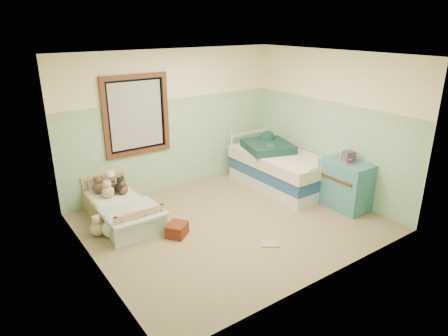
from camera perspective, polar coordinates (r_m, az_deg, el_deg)
floor at (r=6.25m, az=1.14°, el=-7.78°), size 4.20×3.60×0.02m
ceiling at (r=5.53m, az=1.33°, el=15.92°), size 4.20×3.60×0.02m
wall_back at (r=7.24m, az=-7.31°, el=6.70°), size 4.20×0.04×2.50m
wall_front at (r=4.53m, az=14.88°, el=-2.20°), size 4.20×0.04×2.50m
wall_left at (r=4.89m, az=-19.01°, el=-1.00°), size 0.04×3.60×2.50m
wall_right at (r=7.17m, az=14.93°, el=6.05°), size 0.04×3.60×2.50m
wainscot_mint at (r=7.36m, az=-7.09°, el=2.90°), size 4.20×0.01×1.50m
border_strip at (r=7.16m, az=-7.37°, el=9.21°), size 4.20×0.01×0.15m
window_frame at (r=6.87m, az=-12.41°, el=7.37°), size 1.16×0.06×1.36m
window_blinds at (r=6.88m, az=-12.44°, el=7.38°), size 0.92×0.01×1.12m
toddler_bed_frame at (r=6.46m, az=-14.42°, el=-6.42°), size 0.75×1.50×0.19m
toddler_mattress at (r=6.39m, az=-14.55°, el=-5.17°), size 0.69×1.44×0.12m
patchwork_quilt at (r=5.97m, az=-12.96°, el=-6.14°), size 0.81×0.75×0.03m
plush_bed_brown at (r=6.73m, az=-17.41°, el=-2.69°), size 0.20×0.20×0.20m
plush_bed_white at (r=6.77m, az=-15.84°, el=-2.18°), size 0.24×0.24×0.24m
plush_bed_tan at (r=6.55m, az=-16.37°, el=-3.34°), size 0.17×0.17×0.17m
plush_bed_dark at (r=6.61m, az=-14.51°, el=-2.79°), size 0.20×0.20×0.20m
plush_floor_cream at (r=6.01m, az=-15.89°, el=-8.37°), size 0.25×0.25×0.25m
plush_floor_tan at (r=6.11m, az=-17.66°, el=-8.27°), size 0.22×0.22×0.22m
twin_bed_frame at (r=7.53m, az=7.93°, el=-1.91°), size 0.94×1.89×0.22m
twin_boxspring at (r=7.45m, az=8.01°, el=-0.35°), size 0.94×1.89×0.22m
twin_mattress at (r=7.38m, az=8.09°, el=1.25°), size 0.98×1.93×0.22m
teal_blanket at (r=7.50m, az=6.32°, el=3.10°), size 1.02×1.05×0.14m
dresser at (r=6.86m, az=16.94°, el=-2.31°), size 0.50×0.80×0.80m
book_stack at (r=6.69m, az=17.43°, el=1.55°), size 0.21×0.17×0.18m
red_pillow at (r=5.87m, az=-6.75°, el=-8.77°), size 0.40×0.39×0.19m
floor_book at (r=5.69m, az=6.58°, el=-10.70°), size 0.31×0.30×0.02m
extra_plush_0 at (r=6.53m, az=-16.29°, el=-3.28°), size 0.19×0.19×0.19m
extra_plush_1 at (r=6.73m, az=-15.60°, el=-2.60°), size 0.17×0.17×0.17m
extra_plush_2 at (r=6.74m, az=-17.58°, el=-2.71°), size 0.19×0.19×0.19m
extra_plush_3 at (r=6.60m, az=-14.28°, el=-2.95°), size 0.17×0.17×0.17m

